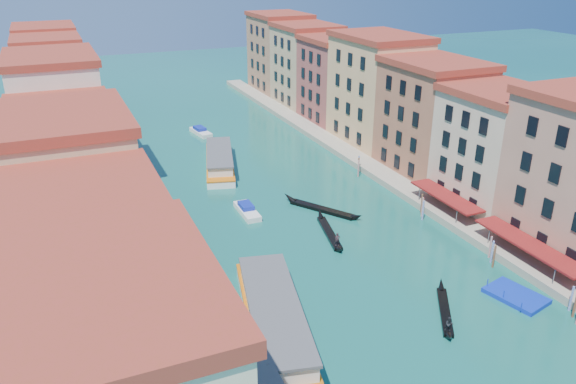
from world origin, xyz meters
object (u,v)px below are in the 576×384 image
object	(u,v)px
gondola_fore	(329,232)
vaporetto_near	(275,320)
vaporetto_far	(220,160)
gondola_right	(445,311)
blue_dock	(516,296)

from	to	relation	value
gondola_fore	vaporetto_near	bearing A→B (deg)	-118.72
vaporetto_far	gondola_right	xyz separation A→B (m)	(8.77, -50.88, -0.91)
vaporetto_far	gondola_fore	world-z (taller)	vaporetto_far
vaporetto_near	gondola_right	xyz separation A→B (m)	(17.25, -4.08, -1.11)
gondola_fore	gondola_right	distance (m)	20.82
vaporetto_near	gondola_right	world-z (taller)	vaporetto_near
gondola_right	gondola_fore	bearing A→B (deg)	130.18
vaporetto_near	gondola_right	distance (m)	17.76
blue_dock	vaporetto_far	bearing A→B (deg)	95.04
vaporetto_far	gondola_fore	xyz separation A→B (m)	(5.94, -30.25, -0.92)
gondola_fore	gondola_right	xyz separation A→B (m)	(2.83, -20.62, 0.01)
vaporetto_near	vaporetto_far	size ratio (longest dim) A/B	1.15
vaporetto_far	gondola_right	world-z (taller)	vaporetto_far
vaporetto_far	gondola_right	size ratio (longest dim) A/B	2.11
gondola_right	blue_dock	xyz separation A→B (m)	(8.99, -0.48, -0.17)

